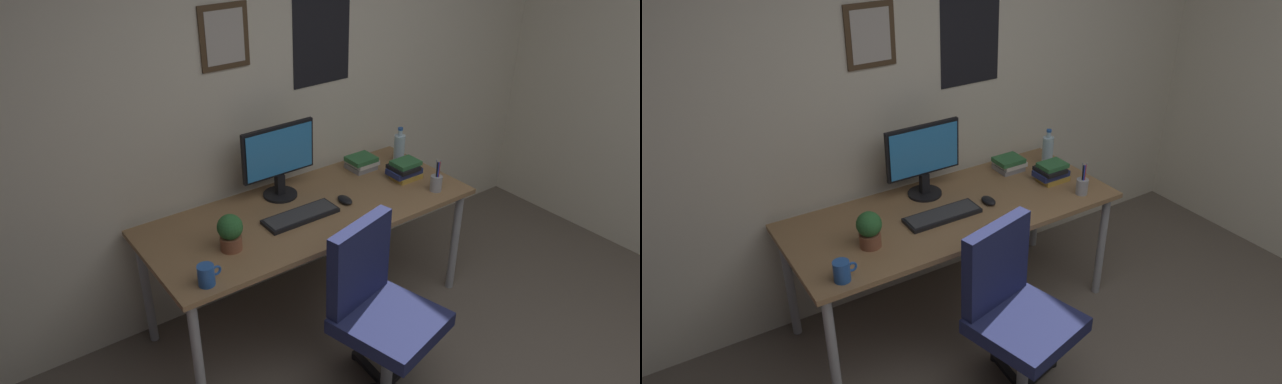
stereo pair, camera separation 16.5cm
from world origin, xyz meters
TOP-DOWN VIEW (x-y plane):
  - wall_back at (-0.00, 2.15)m, footprint 4.40×0.10m
  - desk at (-0.15, 1.68)m, footprint 1.88×0.77m
  - office_chair at (-0.21, 1.00)m, footprint 0.58×0.58m
  - monitor at (-0.20, 1.91)m, footprint 0.46×0.20m
  - keyboard at (-0.24, 1.63)m, footprint 0.43×0.15m
  - computer_mouse at (0.06, 1.62)m, footprint 0.06×0.11m
  - water_bottle at (0.65, 1.82)m, footprint 0.07×0.07m
  - coffee_mug_near at (-0.92, 1.39)m, footprint 0.12×0.08m
  - potted_plant at (-0.70, 1.58)m, footprint 0.13×0.13m
  - pen_cup at (0.59, 1.42)m, footprint 0.07×0.07m
  - book_stack_left at (0.41, 1.91)m, footprint 0.18×0.17m
  - book_stack_right at (0.55, 1.65)m, footprint 0.20×0.16m

SIDE VIEW (x-z plane):
  - office_chair at x=-0.21m, z-range 0.05..1.00m
  - desk at x=-0.15m, z-range 0.30..1.03m
  - keyboard at x=-0.24m, z-range 0.73..0.76m
  - computer_mouse at x=0.06m, z-range 0.73..0.77m
  - book_stack_left at x=0.41m, z-range 0.73..0.82m
  - coffee_mug_near at x=-0.92m, z-range 0.73..0.84m
  - pen_cup at x=0.59m, z-range 0.69..0.89m
  - book_stack_right at x=0.55m, z-range 0.73..0.85m
  - potted_plant at x=-0.70m, z-range 0.74..0.94m
  - water_bottle at x=0.65m, z-range 0.71..0.97m
  - monitor at x=-0.20m, z-range 0.75..1.19m
  - wall_back at x=0.00m, z-range 0.00..2.60m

